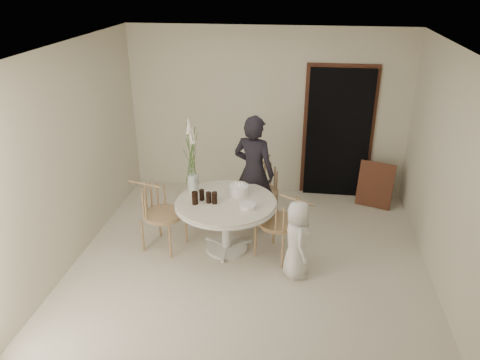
# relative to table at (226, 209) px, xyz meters

# --- Properties ---
(ground) EXTENTS (4.50, 4.50, 0.00)m
(ground) POSITION_rel_table_xyz_m (0.35, -0.25, -0.62)
(ground) COLOR silver
(ground) RESTS_ON ground
(room_shell) EXTENTS (4.50, 4.50, 4.50)m
(room_shell) POSITION_rel_table_xyz_m (0.35, -0.25, 1.00)
(room_shell) COLOR white
(room_shell) RESTS_ON ground
(doorway) EXTENTS (1.00, 0.10, 2.10)m
(doorway) POSITION_rel_table_xyz_m (1.50, 1.94, 0.43)
(doorway) COLOR black
(doorway) RESTS_ON ground
(door_trim) EXTENTS (1.12, 0.03, 2.22)m
(door_trim) POSITION_rel_table_xyz_m (1.50, 1.98, 0.49)
(door_trim) COLOR brown
(door_trim) RESTS_ON ground
(table) EXTENTS (1.33, 1.33, 0.73)m
(table) POSITION_rel_table_xyz_m (0.00, 0.00, 0.00)
(table) COLOR silver
(table) RESTS_ON ground
(picture_frame) EXTENTS (0.57, 0.34, 0.72)m
(picture_frame) POSITION_rel_table_xyz_m (2.12, 1.58, -0.25)
(picture_frame) COLOR brown
(picture_frame) RESTS_ON ground
(chair_far) EXTENTS (0.58, 0.61, 0.92)m
(chair_far) POSITION_rel_table_xyz_m (0.39, 0.92, -0.02)
(chair_far) COLOR tan
(chair_far) RESTS_ON ground
(chair_right) EXTENTS (0.68, 0.67, 0.91)m
(chair_right) POSITION_rel_table_xyz_m (0.80, -0.12, -0.02)
(chair_right) COLOR tan
(chair_right) RESTS_ON ground
(chair_left) EXTENTS (0.63, 0.60, 0.92)m
(chair_left) POSITION_rel_table_xyz_m (-0.96, -0.02, -0.02)
(chair_left) COLOR tan
(chair_left) RESTS_ON ground
(girl) EXTENTS (0.71, 0.58, 1.68)m
(girl) POSITION_rel_table_xyz_m (0.28, 0.72, 0.22)
(girl) COLOR black
(girl) RESTS_ON ground
(boy) EXTENTS (0.42, 0.55, 1.00)m
(boy) POSITION_rel_table_xyz_m (0.93, -0.46, -0.11)
(boy) COLOR white
(boy) RESTS_ON ground
(birthday_cake) EXTENTS (0.26, 0.26, 0.17)m
(birthday_cake) POSITION_rel_table_xyz_m (0.13, 0.21, 0.18)
(birthday_cake) COLOR white
(birthday_cake) RESTS_ON table
(cola_tumbler_a) EXTENTS (0.09, 0.09, 0.14)m
(cola_tumbler_a) POSITION_rel_table_xyz_m (-0.31, -0.02, 0.19)
(cola_tumbler_a) COLOR black
(cola_tumbler_a) RESTS_ON table
(cola_tumbler_b) EXTENTS (0.07, 0.07, 0.15)m
(cola_tumbler_b) POSITION_rel_table_xyz_m (-0.21, -0.08, 0.19)
(cola_tumbler_b) COLOR black
(cola_tumbler_b) RESTS_ON table
(cola_tumbler_c) EXTENTS (0.10, 0.10, 0.17)m
(cola_tumbler_c) POSITION_rel_table_xyz_m (-0.38, -0.14, 0.20)
(cola_tumbler_c) COLOR black
(cola_tumbler_c) RESTS_ON table
(cola_tumbler_d) EXTENTS (0.09, 0.09, 0.16)m
(cola_tumbler_d) POSITION_rel_table_xyz_m (-0.13, -0.09, 0.19)
(cola_tumbler_d) COLOR black
(cola_tumbler_d) RESTS_ON table
(plate_stack) EXTENTS (0.23, 0.23, 0.05)m
(plate_stack) POSITION_rel_table_xyz_m (0.30, -0.16, 0.14)
(plate_stack) COLOR white
(plate_stack) RESTS_ON table
(flower_vase) EXTENTS (0.14, 0.14, 1.05)m
(flower_vase) POSITION_rel_table_xyz_m (-0.47, 0.18, 0.55)
(flower_vase) COLOR silver
(flower_vase) RESTS_ON table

